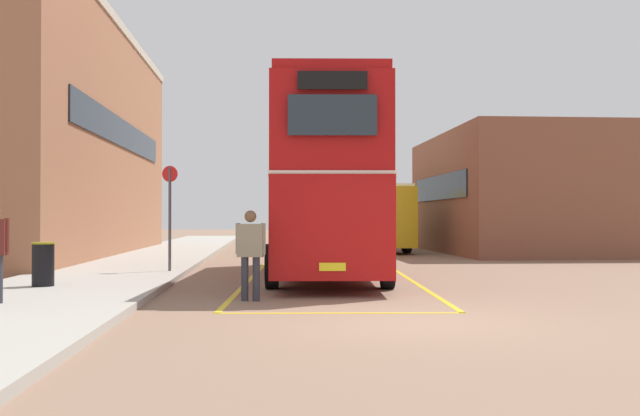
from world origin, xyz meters
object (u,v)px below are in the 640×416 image
single_deck_bus (366,216)px  pedestrian_boarding (251,248)px  double_decker_bus (327,183)px  litter_bin (43,264)px  bus_stop_sign (170,208)px

single_deck_bus → pedestrian_boarding: single_deck_bus is taller
double_decker_bus → pedestrian_boarding: 6.01m
double_decker_bus → litter_bin: double_decker_bus is taller
bus_stop_sign → litter_bin: bearing=-116.5°
double_decker_bus → bus_stop_sign: (-4.24, 0.47, -0.67)m
single_deck_bus → litter_bin: (-9.37, -18.01, -1.03)m
single_deck_bus → pedestrian_boarding: bearing=-104.0°
double_decker_bus → pedestrian_boarding: size_ratio=6.23×
pedestrian_boarding → litter_bin: size_ratio=1.86×
pedestrian_boarding → double_decker_bus: bearing=70.9°
double_decker_bus → bus_stop_sign: bearing=173.7°
single_deck_bus → double_decker_bus: bearing=-102.0°
double_decker_bus → pedestrian_boarding: bearing=-109.1°
pedestrian_boarding → litter_bin: bearing=157.8°
double_decker_bus → bus_stop_sign: size_ratio=3.77×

